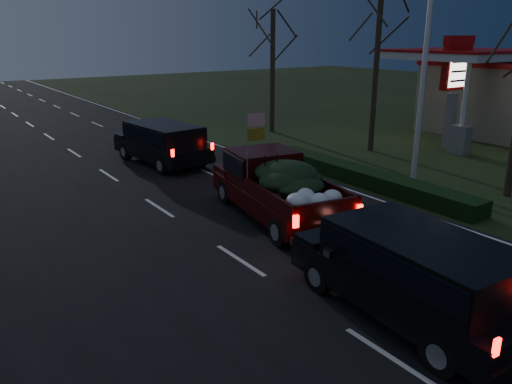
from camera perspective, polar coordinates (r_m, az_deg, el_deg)
ground at (r=13.12m, az=-1.82°, el=-7.86°), size 120.00×120.00×0.00m
road_asphalt at (r=13.11m, az=-1.83°, el=-7.82°), size 14.00×120.00×0.02m
hedge_row at (r=19.97m, az=12.29°, el=1.70°), size 1.00×10.00×0.60m
light_pole at (r=19.92m, az=18.97°, el=16.26°), size 0.50×0.90×9.16m
gas_price_pylon at (r=27.03m, az=21.84°, el=12.43°), size 2.00×0.41×5.57m
gas_canopy at (r=29.21m, az=22.55°, el=13.80°), size 7.10×6.10×4.88m
bare_tree_mid at (r=25.42m, az=13.95°, el=18.73°), size 3.60×3.60×8.50m
bare_tree_far at (r=29.92m, az=1.93°, el=16.82°), size 3.60×3.60×7.00m
pickup_truck at (r=15.78m, az=2.37°, el=1.00°), size 3.16×6.05×3.02m
lead_suv at (r=22.83m, az=-10.60°, el=5.92°), size 2.64×5.37×1.49m
rear_suv at (r=10.67m, az=17.79°, el=-8.23°), size 2.54×5.39×1.51m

